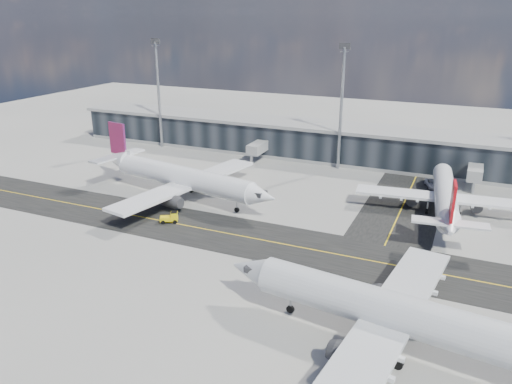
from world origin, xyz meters
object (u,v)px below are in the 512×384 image
airliner_af (181,177)px  airliner_near (406,316)px  service_van (433,184)px  baggage_tug (171,217)px  airliner_redtail (445,196)px

airliner_af → airliner_near: bearing=67.7°
airliner_near → service_van: 58.80m
airliner_af → baggage_tug: bearing=34.0°
baggage_tug → airliner_near: bearing=35.6°
airliner_redtail → baggage_tug: (-43.88, -23.50, -2.74)m
airliner_near → airliner_af: bearing=64.2°
baggage_tug → service_van: baggage_tug is taller
airliner_af → baggage_tug: (5.01, -11.70, -3.35)m
airliner_af → service_van: 53.28m
airliner_af → service_van: airliner_af is taller
airliner_redtail → baggage_tug: 49.85m
airliner_near → service_van: size_ratio=7.98×
baggage_tug → service_van: size_ratio=0.62×
airliner_redtail → service_van: size_ratio=6.81×
airliner_af → baggage_tug: 13.16m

